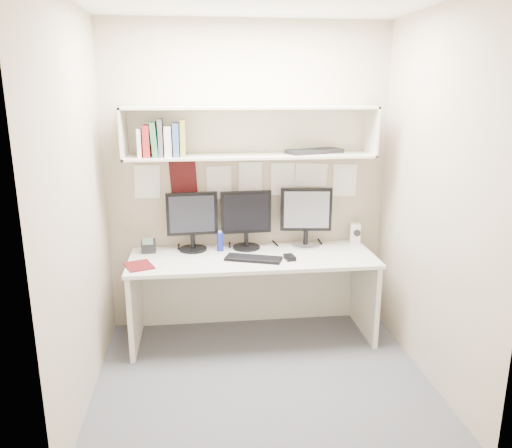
{
  "coord_description": "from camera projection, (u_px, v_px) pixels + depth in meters",
  "views": [
    {
      "loc": [
        -0.43,
        -3.2,
        2.04
      ],
      "look_at": [
        -0.01,
        0.35,
        1.08
      ],
      "focal_mm": 35.0,
      "sensor_mm": 36.0,
      "label": 1
    }
  ],
  "objects": [
    {
      "name": "monitor_center",
      "position": [
        246.0,
        218.0,
        4.22
      ],
      "size": [
        0.43,
        0.23,
        0.5
      ],
      "rotation": [
        0.0,
        0.0,
        0.04
      ],
      "color": "black",
      "rests_on": "desk"
    },
    {
      "name": "monitor_right",
      "position": [
        306.0,
        215.0,
        4.28
      ],
      "size": [
        0.44,
        0.24,
        0.51
      ],
      "rotation": [
        0.0,
        0.0,
        -0.12
      ],
      "color": "#A5A5AA",
      "rests_on": "desk"
    },
    {
      "name": "speaker",
      "position": [
        355.0,
        233.0,
        4.4
      ],
      "size": [
        0.11,
        0.11,
        0.18
      ],
      "rotation": [
        0.0,
        0.0,
        -0.27
      ],
      "color": "silver",
      "rests_on": "desk"
    },
    {
      "name": "wall_front",
      "position": [
        291.0,
        252.0,
        2.35
      ],
      "size": [
        2.4,
        0.02,
        2.6
      ],
      "primitive_type": "cube",
      "color": "tan",
      "rests_on": "ground"
    },
    {
      "name": "wall_back",
      "position": [
        248.0,
        180.0,
        4.27
      ],
      "size": [
        2.4,
        0.02,
        2.6
      ],
      "primitive_type": "cube",
      "color": "tan",
      "rests_on": "ground"
    },
    {
      "name": "monitor_left",
      "position": [
        192.0,
        219.0,
        4.17
      ],
      "size": [
        0.43,
        0.23,
        0.5
      ],
      "rotation": [
        0.0,
        0.0,
        0.06
      ],
      "color": "black",
      "rests_on": "desk"
    },
    {
      "name": "blue_bottle",
      "position": [
        220.0,
        241.0,
        4.2
      ],
      "size": [
        0.06,
        0.06,
        0.17
      ],
      "color": "navy",
      "rests_on": "desk"
    },
    {
      "name": "keyboard",
      "position": [
        253.0,
        259.0,
        3.98
      ],
      "size": [
        0.47,
        0.3,
        0.02
      ],
      "primitive_type": "cube",
      "rotation": [
        0.0,
        0.0,
        -0.33
      ],
      "color": "black",
      "rests_on": "desk"
    },
    {
      "name": "hutch_tray",
      "position": [
        314.0,
        151.0,
        4.1
      ],
      "size": [
        0.5,
        0.32,
        0.03
      ],
      "primitive_type": "cube",
      "rotation": [
        0.0,
        0.0,
        0.34
      ],
      "color": "black",
      "rests_on": "overhead_hutch"
    },
    {
      "name": "book_stack",
      "position": [
        162.0,
        140.0,
        3.86
      ],
      "size": [
        0.36,
        0.18,
        0.29
      ],
      "color": "silver",
      "rests_on": "overhead_hutch"
    },
    {
      "name": "wall_left",
      "position": [
        77.0,
        210.0,
        3.18
      ],
      "size": [
        0.02,
        2.0,
        2.6
      ],
      "primitive_type": "cube",
      "color": "tan",
      "rests_on": "ground"
    },
    {
      "name": "desk",
      "position": [
        253.0,
        297.0,
        4.18
      ],
      "size": [
        2.0,
        0.7,
        0.73
      ],
      "color": "beige",
      "rests_on": "floor"
    },
    {
      "name": "mouse",
      "position": [
        290.0,
        257.0,
        3.99
      ],
      "size": [
        0.09,
        0.13,
        0.04
      ],
      "primitive_type": "cube",
      "rotation": [
        0.0,
        0.0,
        0.16
      ],
      "color": "black",
      "rests_on": "desk"
    },
    {
      "name": "floor",
      "position": [
        263.0,
        379.0,
        3.65
      ],
      "size": [
        2.4,
        2.0,
        0.01
      ],
      "primitive_type": "cube",
      "color": "#4B4A50",
      "rests_on": "ground"
    },
    {
      "name": "desk_phone",
      "position": [
        149.0,
        246.0,
        4.16
      ],
      "size": [
        0.12,
        0.11,
        0.14
      ],
      "rotation": [
        0.0,
        0.0,
        0.05
      ],
      "color": "black",
      "rests_on": "desk"
    },
    {
      "name": "wall_right",
      "position": [
        435.0,
        201.0,
        3.45
      ],
      "size": [
        0.02,
        2.0,
        2.6
      ],
      "primitive_type": "cube",
      "color": "tan",
      "rests_on": "ground"
    },
    {
      "name": "pinned_papers",
      "position": [
        248.0,
        186.0,
        4.28
      ],
      "size": [
        1.92,
        0.01,
        0.48
      ],
      "primitive_type": null,
      "color": "white",
      "rests_on": "wall_back"
    },
    {
      "name": "overhead_hutch",
      "position": [
        250.0,
        131.0,
        4.03
      ],
      "size": [
        2.0,
        0.38,
        0.4
      ],
      "color": "silver",
      "rests_on": "wall_back"
    },
    {
      "name": "maroon_notebook",
      "position": [
        139.0,
        266.0,
        3.83
      ],
      "size": [
        0.26,
        0.29,
        0.01
      ],
      "primitive_type": "cube",
      "rotation": [
        0.0,
        0.0,
        0.37
      ],
      "color": "#550E12",
      "rests_on": "desk"
    }
  ]
}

